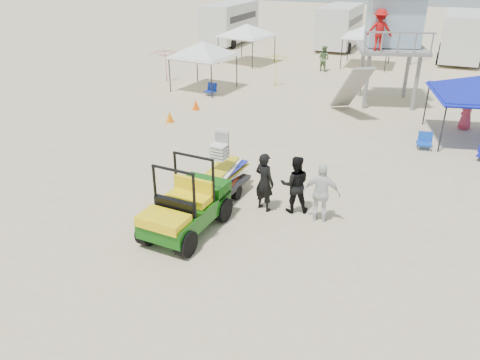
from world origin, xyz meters
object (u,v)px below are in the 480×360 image
at_px(utility_cart, 184,201).
at_px(man_left, 264,182).
at_px(surf_trailer, 222,173).
at_px(lifeguard_tower, 393,26).

height_order(utility_cart, man_left, utility_cart).
xyz_separation_m(surf_trailer, lifeguard_tower, (3.18, 12.73, 2.99)).
bearing_deg(surf_trailer, man_left, -11.21).
distance_m(surf_trailer, man_left, 1.55).
height_order(surf_trailer, lifeguard_tower, lifeguard_tower).
height_order(utility_cart, surf_trailer, utility_cart).
bearing_deg(lifeguard_tower, surf_trailer, -104.04).
relative_size(man_left, lifeguard_tower, 0.35).
bearing_deg(surf_trailer, lifeguard_tower, 75.96).
bearing_deg(lifeguard_tower, utility_cart, -101.96).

